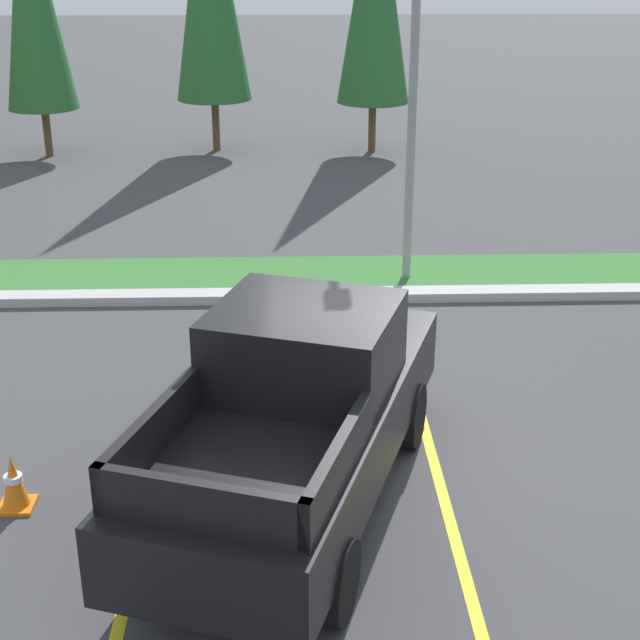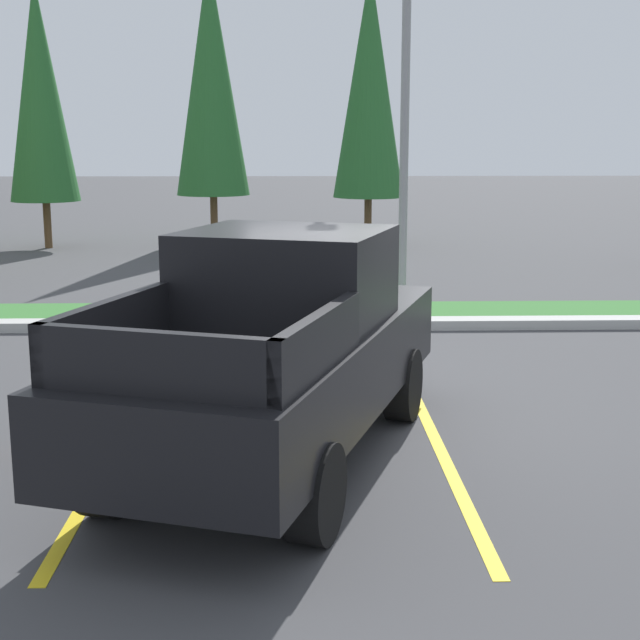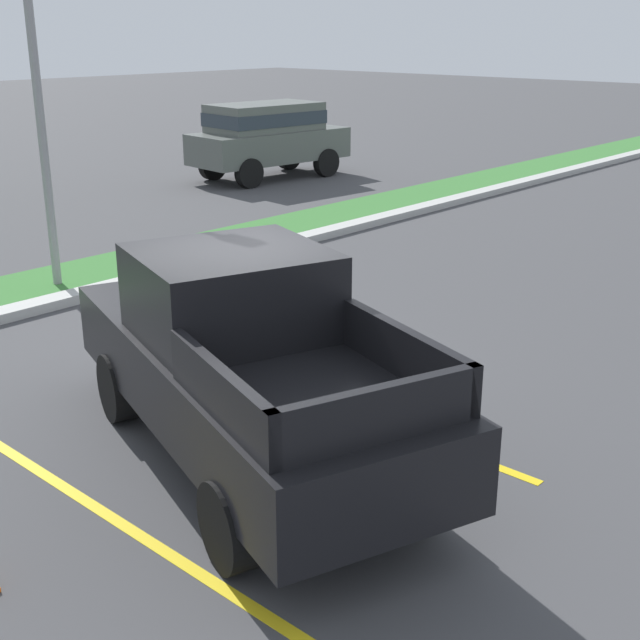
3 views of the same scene
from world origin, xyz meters
name	(u,v)px [view 1 (image 1 of 3)]	position (x,y,z in m)	size (l,w,h in m)	color
ground_plane	(379,460)	(0.00, 0.00, 0.00)	(120.00, 120.00, 0.00)	#424244
parking_line_near	(148,507)	(-2.48, -0.84, 0.00)	(0.12, 4.80, 0.01)	yellow
parking_line_far	(445,501)	(0.62, -0.84, 0.00)	(0.12, 4.80, 0.01)	yellow
curb_strip	(351,295)	(0.00, 5.00, 0.07)	(56.00, 0.40, 0.15)	#B2B2AD
grass_median	(347,275)	(0.00, 6.10, 0.03)	(56.00, 1.80, 0.06)	#387533
pickup_truck_main	(298,414)	(-0.91, -0.79, 1.04)	(3.46, 5.55, 2.10)	black
street_light	(416,52)	(1.00, 5.74, 3.80)	(0.24, 1.49, 6.52)	gray
traffic_cone	(14,483)	(-3.84, -0.80, 0.29)	(0.36, 0.36, 0.60)	orange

